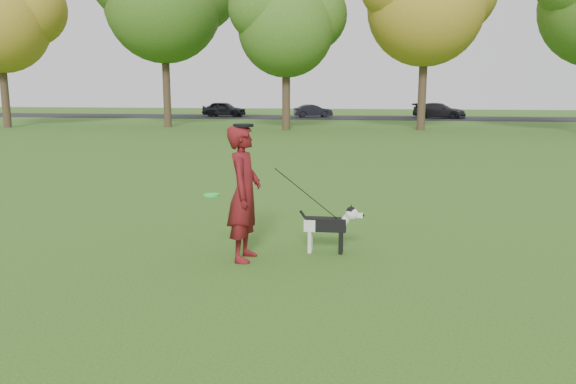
% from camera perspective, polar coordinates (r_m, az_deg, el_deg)
% --- Properties ---
extents(ground, '(120.00, 120.00, 0.00)m').
position_cam_1_polar(ground, '(8.49, 0.19, -6.70)').
color(ground, '#285116').
rests_on(ground, ground).
extents(road, '(120.00, 7.00, 0.02)m').
position_cam_1_polar(road, '(48.10, 7.25, 7.50)').
color(road, black).
rests_on(road, ground).
extents(man, '(0.49, 0.74, 2.00)m').
position_cam_1_polar(man, '(8.21, -4.47, -0.13)').
color(man, '#570C18').
rests_on(man, ground).
extents(dog, '(1.00, 0.20, 0.76)m').
position_cam_1_polar(dog, '(8.65, 4.34, -3.20)').
color(dog, black).
rests_on(dog, ground).
extents(car_left, '(3.92, 1.93, 1.29)m').
position_cam_1_polar(car_left, '(49.76, -6.50, 8.37)').
color(car_left, black).
rests_on(car_left, road).
extents(car_mid, '(3.44, 2.06, 1.07)m').
position_cam_1_polar(car_mid, '(48.33, 2.57, 8.24)').
color(car_mid, black).
rests_on(car_mid, road).
extents(car_right, '(4.60, 2.91, 1.24)m').
position_cam_1_polar(car_right, '(48.35, 15.11, 7.99)').
color(car_right, '#222127').
rests_on(car_right, road).
extents(man_held_items, '(1.93, 0.81, 1.50)m').
position_cam_1_polar(man_held_items, '(8.29, 2.04, -0.32)').
color(man_held_items, '#1DE93F').
rests_on(man_held_items, ground).
extents(tree_row, '(51.74, 8.86, 12.01)m').
position_cam_1_polar(tree_row, '(34.53, 4.41, 18.68)').
color(tree_row, '#38281C').
rests_on(tree_row, ground).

